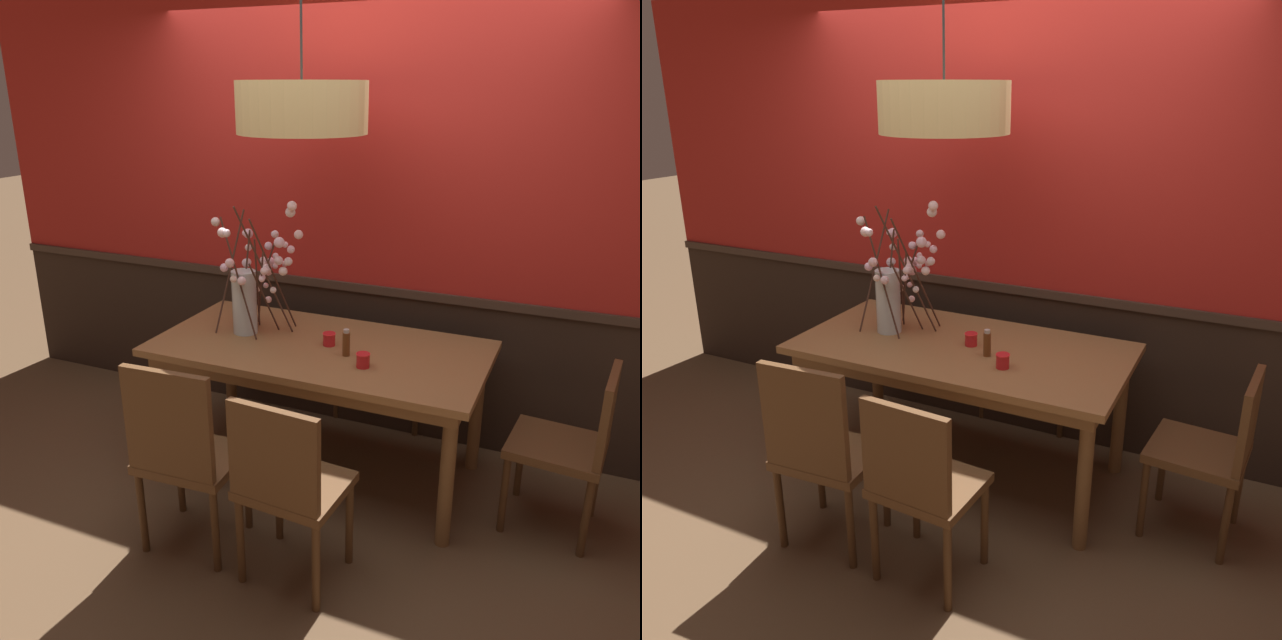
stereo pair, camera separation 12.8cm
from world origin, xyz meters
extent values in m
plane|color=brown|center=(0.00, 0.00, 0.00)|extent=(24.00, 24.00, 0.00)
cube|color=#2D2119|center=(0.00, 0.65, 0.45)|extent=(5.32, 0.12, 0.91)
cube|color=#3E2E24|center=(0.00, 0.64, 0.93)|extent=(5.32, 0.14, 0.05)
cube|color=#B2231E|center=(0.00, 0.65, 1.77)|extent=(5.32, 0.12, 1.72)
cube|color=olive|center=(0.00, 0.00, 0.75)|extent=(1.78, 0.90, 0.04)
cube|color=brown|center=(0.00, 0.00, 0.69)|extent=(1.67, 0.79, 0.08)
cylinder|color=brown|center=(-0.80, -0.36, 0.36)|extent=(0.07, 0.07, 0.73)
cylinder|color=brown|center=(0.80, -0.36, 0.36)|extent=(0.07, 0.07, 0.73)
cylinder|color=brown|center=(-0.80, 0.36, 0.36)|extent=(0.07, 0.07, 0.73)
cylinder|color=brown|center=(0.80, 0.36, 0.36)|extent=(0.07, 0.07, 0.73)
cube|color=brown|center=(-0.30, -0.80, 0.45)|extent=(0.47, 0.41, 0.04)
cube|color=brown|center=(-0.29, -0.97, 0.72)|extent=(0.42, 0.06, 0.49)
cylinder|color=#492F1A|center=(-0.50, -0.65, 0.21)|extent=(0.04, 0.04, 0.43)
cylinder|color=#492F1A|center=(-0.12, -0.62, 0.21)|extent=(0.04, 0.04, 0.43)
cylinder|color=#492F1A|center=(-0.48, -0.97, 0.21)|extent=(0.04, 0.04, 0.43)
cylinder|color=#492F1A|center=(-0.10, -0.95, 0.21)|extent=(0.04, 0.04, 0.43)
cube|color=brown|center=(-0.31, 0.78, 0.45)|extent=(0.43, 0.41, 0.04)
cube|color=brown|center=(-0.30, 0.95, 0.71)|extent=(0.39, 0.06, 0.47)
cylinder|color=#492F1A|center=(-0.15, 0.60, 0.21)|extent=(0.04, 0.04, 0.43)
cylinder|color=#492F1A|center=(-0.50, 0.62, 0.21)|extent=(0.04, 0.04, 0.43)
cylinder|color=#492F1A|center=(-0.13, 0.93, 0.21)|extent=(0.04, 0.04, 0.43)
cylinder|color=#492F1A|center=(-0.48, 0.95, 0.21)|extent=(0.04, 0.04, 0.43)
cube|color=brown|center=(0.24, 0.78, 0.44)|extent=(0.44, 0.45, 0.04)
cube|color=brown|center=(0.25, 0.97, 0.68)|extent=(0.39, 0.06, 0.43)
cylinder|color=#492F1A|center=(0.40, 0.59, 0.21)|extent=(0.04, 0.04, 0.42)
cylinder|color=#492F1A|center=(0.05, 0.61, 0.21)|extent=(0.04, 0.04, 0.42)
cylinder|color=#492F1A|center=(0.43, 0.95, 0.21)|extent=(0.04, 0.04, 0.42)
cylinder|color=#492F1A|center=(0.07, 0.97, 0.21)|extent=(0.04, 0.04, 0.42)
cube|color=brown|center=(0.24, -0.81, 0.46)|extent=(0.46, 0.41, 0.04)
cube|color=brown|center=(0.23, -0.98, 0.69)|extent=(0.41, 0.06, 0.43)
cylinder|color=#492F1A|center=(0.06, -0.64, 0.22)|extent=(0.04, 0.04, 0.43)
cylinder|color=#492F1A|center=(0.43, -0.66, 0.22)|extent=(0.04, 0.04, 0.43)
cylinder|color=#492F1A|center=(0.04, -0.96, 0.22)|extent=(0.04, 0.04, 0.43)
cylinder|color=#492F1A|center=(0.41, -0.99, 0.22)|extent=(0.04, 0.04, 0.43)
cube|color=brown|center=(1.24, 0.00, 0.44)|extent=(0.47, 0.44, 0.04)
cube|color=brown|center=(1.44, -0.02, 0.67)|extent=(0.07, 0.39, 0.40)
cylinder|color=#492F1A|center=(1.04, -0.15, 0.21)|extent=(0.04, 0.04, 0.42)
cylinder|color=#492F1A|center=(1.07, 0.19, 0.21)|extent=(0.04, 0.04, 0.42)
cylinder|color=#492F1A|center=(1.41, -0.19, 0.21)|extent=(0.04, 0.04, 0.42)
cylinder|color=#492F1A|center=(1.45, 0.16, 0.21)|extent=(0.04, 0.04, 0.42)
cylinder|color=silver|center=(-0.46, 0.01, 0.95)|extent=(0.14, 0.14, 0.36)
cylinder|color=silver|center=(-0.46, 0.01, 0.81)|extent=(0.12, 0.12, 0.08)
cylinder|color=#472D23|center=(-0.27, 0.00, 1.12)|extent=(0.06, 0.41, 0.69)
sphere|color=white|center=(-0.18, -0.01, 1.21)|extent=(0.05, 0.05, 0.05)
sphere|color=#FFD0D7|center=(-0.11, -0.02, 1.36)|extent=(0.05, 0.05, 0.05)
sphere|color=#FCC5DE|center=(-0.16, -0.01, 1.28)|extent=(0.04, 0.04, 0.04)
sphere|color=silver|center=(-0.19, -0.01, 1.30)|extent=(0.03, 0.03, 0.03)
sphere|color=#FFCBDF|center=(-0.21, 0.01, 1.19)|extent=(0.03, 0.03, 0.03)
sphere|color=silver|center=(-0.22, -0.03, 1.22)|extent=(0.05, 0.05, 0.05)
cylinder|color=#472D23|center=(-0.48, 0.06, 1.06)|extent=(0.09, 0.02, 0.57)
sphere|color=#F5CBE1|center=(-0.51, 0.04, 1.07)|extent=(0.05, 0.05, 0.05)
sphere|color=#F4C7DC|center=(-0.48, 0.08, 1.32)|extent=(0.03, 0.03, 0.03)
sphere|color=silver|center=(-0.48, 0.09, 1.15)|extent=(0.04, 0.04, 0.04)
sphere|color=silver|center=(-0.49, 0.10, 1.15)|extent=(0.05, 0.05, 0.05)
sphere|color=silver|center=(-0.49, 0.12, 1.23)|extent=(0.04, 0.04, 0.04)
sphere|color=#FFC6E3|center=(-0.47, 0.09, 1.32)|extent=(0.05, 0.05, 0.05)
cylinder|color=#472D23|center=(-0.41, 0.06, 1.04)|extent=(0.08, 0.15, 0.54)
sphere|color=silver|center=(-0.36, 0.11, 1.25)|extent=(0.04, 0.04, 0.04)
sphere|color=#FFD0D2|center=(-0.38, 0.09, 1.15)|extent=(0.03, 0.03, 0.03)
sphere|color=#FACEE0|center=(-0.39, 0.10, 1.17)|extent=(0.04, 0.04, 0.04)
sphere|color=silver|center=(-0.44, 0.06, 1.05)|extent=(0.05, 0.05, 0.05)
sphere|color=#FFC6E7|center=(-0.44, 0.07, 1.04)|extent=(0.04, 0.04, 0.04)
cylinder|color=#472D23|center=(-0.29, -0.06, 1.15)|extent=(0.15, 0.36, 0.76)
sphere|color=#F7C7DF|center=(-0.19, -0.08, 1.33)|extent=(0.06, 0.06, 0.06)
sphere|color=#FFCED8|center=(-0.29, -0.03, 1.17)|extent=(0.05, 0.05, 0.05)
sphere|color=#FCCDD0|center=(-0.09, -0.14, 1.53)|extent=(0.05, 0.05, 0.05)
sphere|color=#FED2E2|center=(-0.30, -0.09, 1.12)|extent=(0.03, 0.03, 0.03)
sphere|color=silver|center=(-0.11, -0.12, 1.50)|extent=(0.05, 0.05, 0.05)
sphere|color=#FBD0DB|center=(-0.28, -0.09, 1.17)|extent=(0.04, 0.04, 0.04)
cylinder|color=#472D23|center=(-0.40, 0.09, 1.01)|extent=(0.15, 0.19, 0.47)
sphere|color=#F8C5E2|center=(-0.37, 0.16, 1.15)|extent=(0.05, 0.05, 0.05)
sphere|color=#FFC5E5|center=(-0.37, 0.15, 1.15)|extent=(0.05, 0.05, 0.05)
sphere|color=silver|center=(-0.32, 0.12, 1.20)|extent=(0.03, 0.03, 0.03)
sphere|color=#FFCAD9|center=(-0.37, 0.09, 1.03)|extent=(0.03, 0.03, 0.03)
sphere|color=silver|center=(-0.34, 0.15, 1.13)|extent=(0.03, 0.03, 0.03)
cylinder|color=#472D23|center=(-0.56, 0.03, 1.10)|extent=(0.09, 0.24, 0.67)
sphere|color=white|center=(-0.66, 0.08, 1.36)|extent=(0.03, 0.03, 0.03)
sphere|color=silver|center=(-0.66, 0.07, 1.37)|extent=(0.05, 0.05, 0.05)
sphere|color=#FFC9E6|center=(-0.59, 0.02, 1.13)|extent=(0.05, 0.05, 0.05)
cylinder|color=#472D23|center=(-0.45, -0.07, 1.10)|extent=(0.21, 0.03, 0.66)
sphere|color=#FFDDD0|center=(-0.47, -0.09, 1.11)|extent=(0.04, 0.04, 0.04)
sphere|color=#FFD6D8|center=(-0.48, -0.16, 1.37)|extent=(0.05, 0.05, 0.05)
sphere|color=white|center=(-0.44, -0.18, 1.38)|extent=(0.04, 0.04, 0.04)
sphere|color=#FFC5E2|center=(-0.49, -0.16, 1.37)|extent=(0.04, 0.04, 0.04)
sphere|color=#FDCAD3|center=(-0.48, -0.10, 1.20)|extent=(0.05, 0.05, 0.05)
sphere|color=white|center=(-0.42, -0.08, 1.10)|extent=(0.05, 0.05, 0.05)
cylinder|color=#472D23|center=(-0.42, 0.13, 1.03)|extent=(0.23, 0.07, 0.52)
sphere|color=#FFCADD|center=(-0.38, 0.14, 1.10)|extent=(0.05, 0.05, 0.05)
sphere|color=#FFCFDC|center=(-0.40, 0.12, 1.07)|extent=(0.04, 0.04, 0.04)
sphere|color=#F9DCD5|center=(-0.43, 0.09, 1.01)|extent=(0.05, 0.05, 0.05)
sphere|color=#F8D3DB|center=(-0.43, 0.18, 1.07)|extent=(0.03, 0.03, 0.03)
sphere|color=silver|center=(-0.39, 0.26, 1.29)|extent=(0.04, 0.04, 0.04)
sphere|color=#FFD4DA|center=(-0.44, 0.20, 1.14)|extent=(0.04, 0.04, 0.04)
cylinder|color=#472D23|center=(-0.32, -0.01, 0.99)|extent=(0.05, 0.26, 0.45)
sphere|color=white|center=(-0.20, -0.02, 1.16)|extent=(0.05, 0.05, 0.05)
sphere|color=white|center=(-0.26, -0.03, 1.05)|extent=(0.03, 0.03, 0.03)
sphere|color=#FFCBD1|center=(-0.32, 0.02, 0.98)|extent=(0.04, 0.04, 0.04)
cylinder|color=red|center=(0.31, -0.18, 0.80)|extent=(0.07, 0.07, 0.07)
torus|color=red|center=(0.31, -0.18, 0.84)|extent=(0.07, 0.07, 0.01)
cylinder|color=silver|center=(0.31, -0.18, 0.79)|extent=(0.05, 0.05, 0.04)
cylinder|color=red|center=(0.05, 0.02, 0.80)|extent=(0.07, 0.07, 0.07)
torus|color=red|center=(0.05, 0.02, 0.83)|extent=(0.07, 0.07, 0.01)
cylinder|color=silver|center=(0.05, 0.02, 0.79)|extent=(0.05, 0.05, 0.04)
cylinder|color=brown|center=(0.18, -0.08, 0.83)|extent=(0.04, 0.04, 0.13)
cylinder|color=beige|center=(0.18, -0.08, 0.90)|extent=(0.03, 0.03, 0.02)
cylinder|color=tan|center=(-0.10, 0.01, 1.98)|extent=(0.64, 0.64, 0.24)
sphere|color=#F9EAB7|center=(-0.10, 0.01, 1.94)|extent=(0.14, 0.14, 0.14)
cylinder|color=black|center=(-0.10, 0.01, 2.37)|extent=(0.01, 0.01, 0.53)
camera|label=1|loc=(1.28, -2.93, 2.08)|focal=36.05mm
camera|label=2|loc=(1.39, -2.87, 2.08)|focal=36.05mm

